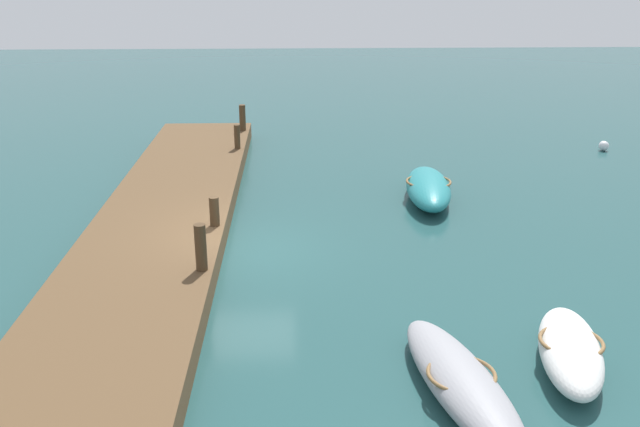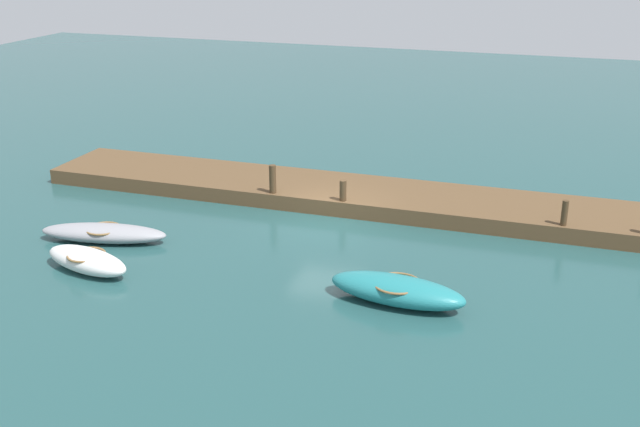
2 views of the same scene
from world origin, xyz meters
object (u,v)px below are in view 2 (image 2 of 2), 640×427
object	(u,v)px
mooring_post_mid_west	(565,213)
rowboat_white	(87,260)
mooring_post_mid_east	(343,191)
rowboat_teal	(397,290)
mooring_post_east	(273,179)
rowboat_grey	(104,233)

from	to	relation	value
mooring_post_mid_west	rowboat_white	bearing A→B (deg)	27.38
mooring_post_mid_west	mooring_post_mid_east	bearing A→B (deg)	0.00
rowboat_teal	mooring_post_east	size ratio (longest dim) A/B	3.74
mooring_post_mid_west	mooring_post_east	xyz separation A→B (m)	(10.57, 0.00, 0.10)
rowboat_teal	rowboat_white	xyz separation A→B (m)	(9.61, 0.94, -0.04)
mooring_post_mid_east	rowboat_teal	bearing A→B (deg)	119.28
rowboat_grey	mooring_post_mid_east	bearing A→B (deg)	-156.11
mooring_post_mid_west	mooring_post_east	distance (m)	10.57
rowboat_teal	mooring_post_east	xyz separation A→B (m)	(6.28, -6.26, 0.73)
rowboat_grey	rowboat_white	bearing A→B (deg)	99.84
rowboat_grey	mooring_post_east	bearing A→B (deg)	-141.81
rowboat_white	rowboat_grey	world-z (taller)	rowboat_white
rowboat_grey	mooring_post_mid_east	size ratio (longest dim) A/B	5.77
rowboat_white	rowboat_grey	bearing A→B (deg)	-55.20
mooring_post_mid_east	mooring_post_east	bearing A→B (deg)	0.00
rowboat_teal	rowboat_grey	distance (m)	10.57
mooring_post_mid_west	mooring_post_east	bearing A→B (deg)	0.00
rowboat_teal	rowboat_grey	size ratio (longest dim) A/B	0.90
rowboat_white	mooring_post_mid_west	world-z (taller)	mooring_post_mid_west
rowboat_grey	rowboat_teal	bearing A→B (deg)	161.45
rowboat_teal	rowboat_white	size ratio (longest dim) A/B	1.22
rowboat_teal	mooring_post_east	distance (m)	8.89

